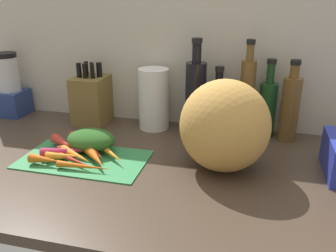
{
  "coord_description": "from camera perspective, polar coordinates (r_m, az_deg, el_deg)",
  "views": [
    {
      "loc": [
        32.26,
        -93.62,
        50.06
      ],
      "look_at": [
        7.99,
        1.68,
        12.17
      ],
      "focal_mm": 38.22,
      "sensor_mm": 36.0,
      "label": 1
    }
  ],
  "objects": [
    {
      "name": "ground_plane",
      "position": [
        1.12,
        -4.21,
        -6.5
      ],
      "size": [
        170.0,
        80.0,
        3.0
      ],
      "primitive_type": "cube",
      "color": "#47382B"
    },
    {
      "name": "wall_back",
      "position": [
        1.37,
        0.58,
        12.68
      ],
      "size": [
        170.0,
        3.0,
        60.0
      ],
      "primitive_type": "cube",
      "color": "beige",
      "rests_on": "ground_plane"
    },
    {
      "name": "cutting_board",
      "position": [
        1.15,
        -13.25,
        -5.11
      ],
      "size": [
        39.09,
        22.23,
        0.8
      ],
      "primitive_type": "cube",
      "color": "#338C4C",
      "rests_on": "ground_plane"
    },
    {
      "name": "carrot_0",
      "position": [
        1.15,
        -11.58,
        -4.0
      ],
      "size": [
        10.32,
        9.71,
        2.78
      ],
      "primitive_type": "cone",
      "rotation": [
        0.0,
        1.57,
        -0.74
      ],
      "color": "red",
      "rests_on": "cutting_board"
    },
    {
      "name": "carrot_1",
      "position": [
        1.22,
        -16.22,
        -2.65
      ],
      "size": [
        12.09,
        9.05,
        3.52
      ],
      "primitive_type": "cone",
      "rotation": [
        0.0,
        1.57,
        -0.53
      ],
      "color": "red",
      "rests_on": "cutting_board"
    },
    {
      "name": "carrot_2",
      "position": [
        1.19,
        -12.52,
        -3.24
      ],
      "size": [
        10.55,
        3.84,
        2.86
      ],
      "primitive_type": "cone",
      "rotation": [
        0.0,
        1.57,
        -0.1
      ],
      "color": "orange",
      "rests_on": "cutting_board"
    },
    {
      "name": "carrot_3",
      "position": [
        1.14,
        -14.45,
        -4.55
      ],
      "size": [
        13.24,
        8.58,
        2.84
      ],
      "primitive_type": "cone",
      "rotation": [
        0.0,
        1.57,
        -0.47
      ],
      "color": "orange",
      "rests_on": "cutting_board"
    },
    {
      "name": "carrot_4",
      "position": [
        1.14,
        -9.27,
        -4.08
      ],
      "size": [
        14.72,
        12.82,
        2.84
      ],
      "primitive_type": "cone",
      "rotation": [
        0.0,
        1.57,
        -0.69
      ],
      "color": "orange",
      "rests_on": "cutting_board"
    },
    {
      "name": "carrot_5",
      "position": [
        1.22,
        -14.85,
        -2.96
      ],
      "size": [
        8.44,
        9.74,
        2.05
      ],
      "primitive_type": "cone",
      "rotation": [
        0.0,
        1.57,
        0.89
      ],
      "color": "red",
      "rests_on": "cutting_board"
    },
    {
      "name": "carrot_6",
      "position": [
        1.23,
        -13.77,
        -2.42
      ],
      "size": [
        13.23,
        11.69,
        2.71
      ],
      "primitive_type": "cone",
      "rotation": [
        0.0,
        1.57,
        -0.7
      ],
      "color": "red",
      "rests_on": "cutting_board"
    },
    {
      "name": "carrot_7",
      "position": [
        1.16,
        -15.36,
        -3.88
      ],
      "size": [
        17.63,
        10.17,
        3.29
      ],
      "primitive_type": "cone",
      "rotation": [
        0.0,
        1.57,
        0.41
      ],
      "color": "#B2264C",
      "rests_on": "cutting_board"
    },
    {
      "name": "carrot_8",
      "position": [
        1.07,
        -13.25,
        -6.28
      ],
      "size": [
        16.94,
        2.62,
        2.05
      ],
      "primitive_type": "cone",
      "rotation": [
        0.0,
        1.57,
        0.03
      ],
      "color": "orange",
      "rests_on": "cutting_board"
    },
    {
      "name": "carrot_9",
      "position": [
        1.1,
        -11.54,
        -4.86
      ],
      "size": [
        12.22,
        12.81,
        3.59
      ],
      "primitive_type": "cone",
      "rotation": [
        0.0,
        1.57,
        -0.82
      ],
      "color": "orange",
      "rests_on": "cutting_board"
    },
    {
      "name": "carrot_10",
      "position": [
        1.13,
        -18.98,
        -5.11
      ],
      "size": [
        10.2,
        3.02,
        2.98
      ],
      "primitive_type": "cone",
      "rotation": [
        0.0,
        1.57,
        -0.0
      ],
      "color": "orange",
      "rests_on": "cutting_board"
    },
    {
      "name": "carrot_11",
      "position": [
        1.14,
        -16.05,
        -4.65
      ],
      "size": [
        12.09,
        5.58,
        2.82
      ],
      "primitive_type": "cone",
      "rotation": [
        0.0,
        1.57,
        0.24
      ],
      "color": "orange",
      "rests_on": "cutting_board"
    },
    {
      "name": "carrot_12",
      "position": [
        1.12,
        -15.19,
        -5.11
      ],
      "size": [
        17.38,
        8.57,
        2.13
      ],
      "primitive_type": "cone",
      "rotation": [
        0.0,
        1.57,
        -0.38
      ],
      "color": "red",
      "rests_on": "cutting_board"
    },
    {
      "name": "carrot_greens_pile",
      "position": [
        1.19,
        -12.18,
        -2.13
      ],
      "size": [
        15.89,
        12.22,
        6.72
      ],
      "primitive_type": "ellipsoid",
      "color": "#2D6023",
      "rests_on": "cutting_board"
    },
    {
      "name": "winter_squash",
      "position": [
        1.03,
        9.02,
        0.0
      ],
      "size": [
        25.93,
        24.06,
        26.94
      ],
      "primitive_type": "ellipsoid",
      "color": "gold",
      "rests_on": "ground_plane"
    },
    {
      "name": "knife_block",
      "position": [
        1.44,
        -12.11,
        4.26
      ],
      "size": [
        12.28,
        14.06,
        23.77
      ],
      "color": "olive",
      "rests_on": "ground_plane"
    },
    {
      "name": "blender_appliance",
      "position": [
        1.63,
        -23.89,
        5.46
      ],
      "size": [
        11.89,
        11.89,
        26.07
      ],
      "color": "navy",
      "rests_on": "ground_plane"
    },
    {
      "name": "paper_towel_roll",
      "position": [
        1.34,
        -2.27,
        4.32
      ],
      "size": [
        11.27,
        11.27,
        22.86
      ],
      "primitive_type": "cylinder",
      "color": "white",
      "rests_on": "ground_plane"
    },
    {
      "name": "bottle_0",
      "position": [
        1.28,
        4.41,
        4.76
      ],
      "size": [
        7.38,
        7.38,
        34.51
      ],
      "color": "black",
      "rests_on": "ground_plane"
    },
    {
      "name": "bottle_1",
      "position": [
        1.3,
        7.94,
        2.9
      ],
      "size": [
        7.47,
        7.47,
        24.96
      ],
      "color": "black",
      "rests_on": "ground_plane"
    },
    {
      "name": "bottle_2",
      "position": [
        1.28,
        12.42,
        4.6
      ],
      "size": [
        5.21,
        5.21,
        34.45
      ],
      "color": "brown",
      "rests_on": "ground_plane"
    },
    {
      "name": "bottle_3",
      "position": [
        1.32,
        15.53,
        2.97
      ],
      "size": [
        6.29,
        6.29,
        27.85
      ],
      "color": "#19421E",
      "rests_on": "ground_plane"
    },
    {
      "name": "bottle_4",
      "position": [
        1.29,
        18.89,
        2.83
      ],
      "size": [
        6.35,
        6.35,
        28.36
      ],
      "color": "brown",
      "rests_on": "ground_plane"
    }
  ]
}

